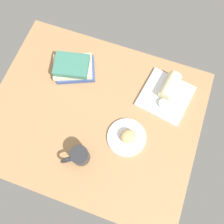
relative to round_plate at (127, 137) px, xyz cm
name	(u,v)px	position (x,y,z in cm)	size (l,w,h in cm)	color
dining_table	(94,116)	(19.94, -5.62, -2.70)	(110.00, 90.00, 4.00)	#9E754C
round_plate	(127,137)	(0.00, 0.00, 0.00)	(19.69, 19.69, 1.40)	white
scone_pastry	(128,136)	(-0.58, -0.01, 3.33)	(7.80, 7.11, 5.26)	tan
square_plate	(166,96)	(-12.62, -28.34, 0.10)	(24.88, 24.88, 1.60)	white
sauce_cup	(163,104)	(-12.34, -22.75, 2.37)	(4.76, 4.76, 2.74)	silver
breakfast_wrap	(170,86)	(-12.84, -32.82, 4.41)	(7.03, 7.03, 14.58)	beige
book_stack	(73,67)	(39.65, -26.55, 3.25)	(26.43, 22.70, 8.40)	#33477F
coffee_mug	(79,156)	(18.28, 17.21, 4.50)	(12.39, 10.70, 10.19)	#262628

